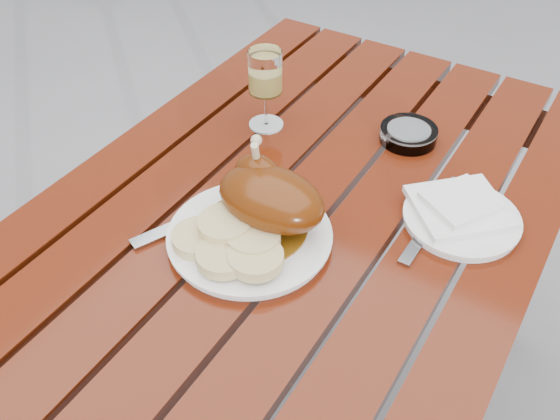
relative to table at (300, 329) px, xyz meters
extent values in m
cube|color=#601B0B|center=(0.00, 0.00, 0.00)|extent=(0.80, 1.20, 0.75)
cylinder|color=white|center=(-0.02, -0.14, 0.38)|extent=(0.32, 0.32, 0.02)
cylinder|color=#633C0B|center=(-0.02, -0.13, 0.39)|extent=(0.17, 0.17, 0.00)
ellipsoid|color=#6D2E08|center=(0.00, -0.10, 0.44)|extent=(0.18, 0.12, 0.09)
ellipsoid|color=#6D2E08|center=(-0.04, -0.08, 0.45)|extent=(0.09, 0.06, 0.07)
cylinder|color=#C6B28C|center=(-0.05, -0.07, 0.48)|extent=(0.03, 0.04, 0.10)
cylinder|color=#D9C284|center=(-0.07, -0.20, 0.40)|extent=(0.08, 0.08, 0.02)
cylinder|color=#D9C284|center=(-0.02, -0.22, 0.41)|extent=(0.08, 0.08, 0.02)
cylinder|color=#D9C284|center=(0.03, -0.20, 0.41)|extent=(0.08, 0.08, 0.02)
cylinder|color=#D9C284|center=(0.00, -0.17, 0.41)|extent=(0.08, 0.08, 0.02)
cylinder|color=#D9C284|center=(-0.05, -0.17, 0.42)|extent=(0.08, 0.08, 0.02)
cylinder|color=#F1DB6D|center=(-0.18, 0.15, 0.46)|extent=(0.08, 0.08, 0.16)
cylinder|color=white|center=(0.26, 0.08, 0.38)|extent=(0.25, 0.25, 0.02)
cube|color=white|center=(0.25, 0.09, 0.40)|extent=(0.20, 0.20, 0.01)
cylinder|color=#B2B7BC|center=(0.09, 0.25, 0.39)|extent=(0.11, 0.11, 0.03)
cube|color=gray|center=(-0.13, -0.16, 0.38)|extent=(0.10, 0.19, 0.01)
cube|color=gray|center=(0.21, 0.04, 0.38)|extent=(0.02, 0.21, 0.01)
camera|label=1|loc=(0.40, -0.73, 1.08)|focal=40.00mm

